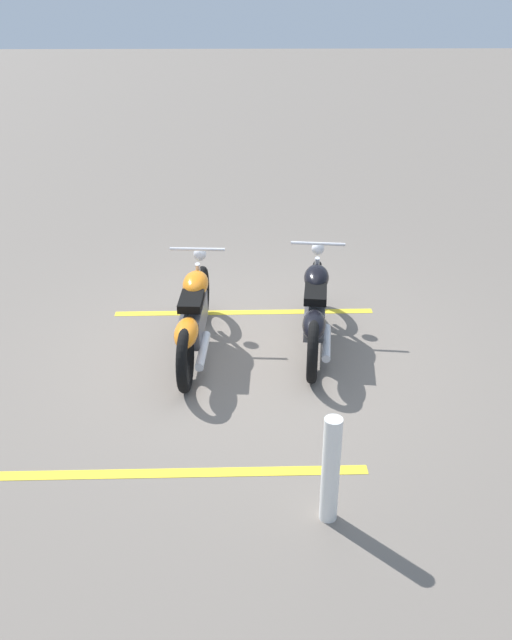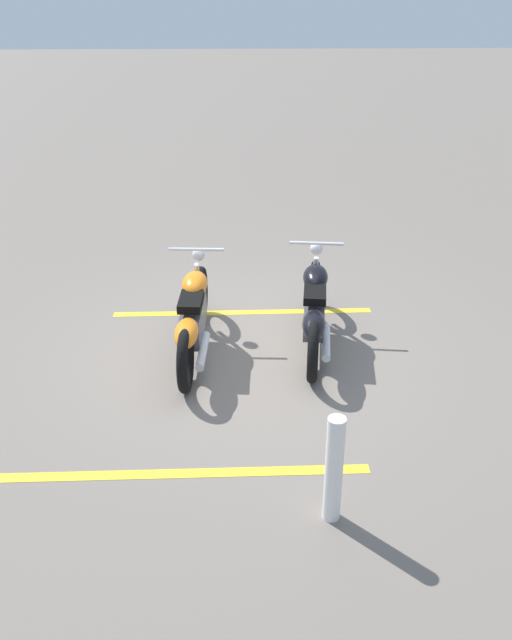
{
  "view_description": "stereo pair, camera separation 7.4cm",
  "coord_description": "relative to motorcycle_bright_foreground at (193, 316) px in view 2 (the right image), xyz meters",
  "views": [
    {
      "loc": [
        6.77,
        -0.09,
        3.9
      ],
      "look_at": [
        0.51,
        0.0,
        0.65
      ],
      "focal_mm": 39.04,
      "sensor_mm": 36.0,
      "label": 1
    },
    {
      "loc": [
        6.77,
        -0.17,
        3.9
      ],
      "look_at": [
        0.51,
        0.0,
        0.65
      ],
      "focal_mm": 39.04,
      "sensor_mm": 36.0,
      "label": 2
    }
  ],
  "objects": [
    {
      "name": "motorcycle_bright_foreground",
      "position": [
        0.0,
        0.0,
        0.0
      ],
      "size": [
        2.23,
        0.62,
        1.04
      ],
      "rotation": [
        0.0,
        0.0,
        3.09
      ],
      "color": "black",
      "rests_on": "ground"
    },
    {
      "name": "parking_stripe_mid",
      "position": [
        2.05,
        0.01,
        -0.46
      ],
      "size": [
        0.16,
        3.2,
        0.01
      ],
      "primitive_type": "cube",
      "rotation": [
        0.0,
        0.0,
        1.58
      ],
      "color": "yellow",
      "rests_on": "ground"
    },
    {
      "name": "bollard_post",
      "position": [
        2.6,
        1.2,
        0.01
      ],
      "size": [
        0.14,
        0.14,
        0.94
      ],
      "primitive_type": "cylinder",
      "color": "white",
      "rests_on": "ground"
    },
    {
      "name": "parking_stripe_near",
      "position": [
        -1.0,
        0.54,
        -0.46
      ],
      "size": [
        0.16,
        3.2,
        0.01
      ],
      "primitive_type": "cube",
      "rotation": [
        0.0,
        0.0,
        1.58
      ],
      "color": "yellow",
      "rests_on": "ground"
    },
    {
      "name": "ground_plane",
      "position": [
        -0.04,
        0.67,
        -0.46
      ],
      "size": [
        60.0,
        60.0,
        0.0
      ],
      "primitive_type": "plane",
      "color": "slate"
    },
    {
      "name": "motorcycle_dark_foreground",
      "position": [
        -0.15,
        1.34,
        0.0
      ],
      "size": [
        2.23,
        0.62,
        1.04
      ],
      "rotation": [
        0.0,
        0.0,
        3.03
      ],
      "color": "black",
      "rests_on": "ground"
    }
  ]
}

